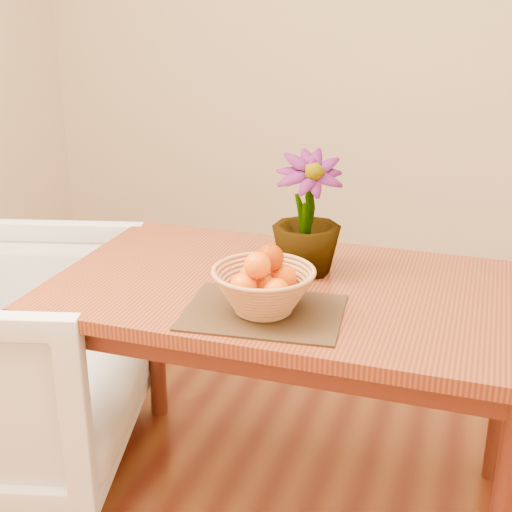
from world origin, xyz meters
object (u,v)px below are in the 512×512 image
(armchair, at_px, (2,350))
(wicker_basket, at_px, (264,292))
(table, at_px, (294,313))
(potted_plant, at_px, (307,214))

(armchair, bearing_deg, wicker_basket, -110.64)
(table, height_order, potted_plant, potted_plant)
(armchair, bearing_deg, potted_plant, -91.91)
(table, distance_m, armchair, 1.00)
(wicker_basket, bearing_deg, armchair, 173.88)
(wicker_basket, height_order, potted_plant, potted_plant)
(wicker_basket, distance_m, potted_plant, 0.34)
(table, xyz_separation_m, armchair, (-0.97, -0.11, -0.23))
(wicker_basket, xyz_separation_m, potted_plant, (0.03, 0.32, 0.12))
(table, bearing_deg, wicker_basket, -97.56)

